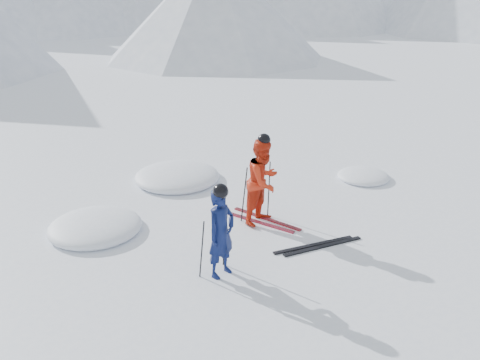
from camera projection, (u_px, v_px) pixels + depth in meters
ground at (320, 214)px, 11.05m from camera, size 160.00×160.00×0.00m
skier_blue at (221, 234)px, 8.50m from camera, size 0.63×0.48×1.58m
skier_red at (263, 181)px, 10.38m from camera, size 1.02×0.88×1.81m
pole_blue_left at (202, 249)px, 8.53m from camera, size 0.11×0.08×1.05m
pole_blue_right at (224, 237)px, 8.93m from camera, size 0.11×0.07×1.05m
pole_red_left at (244, 195)px, 10.49m from camera, size 0.12×0.10×1.20m
pole_red_right at (269, 189)px, 10.77m from camera, size 0.12×0.08×1.20m
ski_worn_left at (258, 222)px, 10.64m from camera, size 0.57×1.66×0.03m
ski_worn_right at (267, 219)px, 10.78m from camera, size 0.45×1.68×0.03m
ski_loose_a at (314, 245)px, 9.72m from camera, size 1.65×0.58×0.03m
ski_loose_b at (323, 246)px, 9.67m from camera, size 1.67×0.52×0.03m
snow_lumps at (176, 196)px, 11.96m from camera, size 8.14×4.62×0.47m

